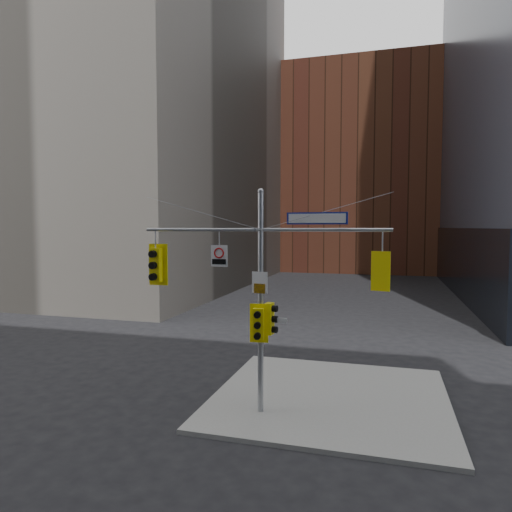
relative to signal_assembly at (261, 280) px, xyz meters
The scene contains 13 objects.
ground 4.85m from the signal_assembly, 90.00° to the right, with size 160.00×160.00×0.00m, color black.
sidewalk_corner 5.18m from the signal_assembly, 45.10° to the left, with size 8.00×8.00×0.15m, color gray.
brick_midrise 56.82m from the signal_assembly, 90.00° to the left, with size 26.00×20.00×28.00m, color brown.
signal_assembly is the anchor object (origin of this frame).
traffic_light_west_arm 3.72m from the signal_assembly, behind, with size 0.68×0.53×1.42m.
traffic_light_east_arm 3.73m from the signal_assembly, ahead, with size 0.55×0.51×1.17m.
traffic_light_pole_side 1.28m from the signal_assembly, ahead, with size 0.41×0.35×1.00m.
traffic_light_pole_front 1.40m from the signal_assembly, 90.16° to the right, with size 0.59×0.50×1.24m.
street_sign_blade 2.62m from the signal_assembly, ahead, with size 1.89×0.27×0.37m.
regulatory_sign_arm 1.59m from the signal_assembly, behind, with size 0.56×0.07×0.70m.
regulatory_sign_pole 0.15m from the signal_assembly, 90.00° to the right, with size 0.52×0.10×0.68m.
street_blade_ew 1.35m from the signal_assembly, ahead, with size 0.81×0.05×0.16m.
street_blade_ns 1.65m from the signal_assembly, 90.00° to the left, with size 0.10×0.75×0.15m.
Camera 1 is at (3.84, -11.86, 6.08)m, focal length 32.00 mm.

